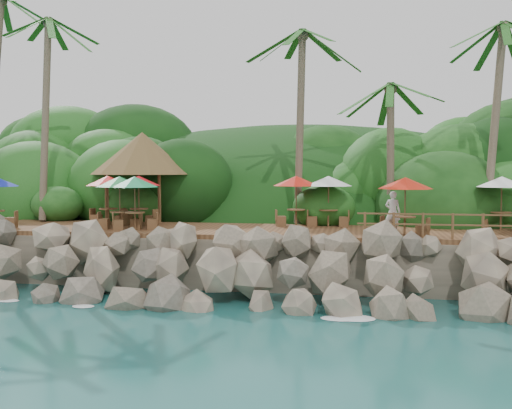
# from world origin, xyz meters

# --- Properties ---
(ground) EXTENTS (140.00, 140.00, 0.00)m
(ground) POSITION_xyz_m (0.00, 0.00, 0.00)
(ground) COLOR #19514F
(ground) RESTS_ON ground
(land_base) EXTENTS (32.00, 25.20, 2.10)m
(land_base) POSITION_xyz_m (0.00, 16.00, 1.05)
(land_base) COLOR gray
(land_base) RESTS_ON ground
(jungle_hill) EXTENTS (44.80, 28.00, 15.40)m
(jungle_hill) POSITION_xyz_m (0.00, 23.50, 0.00)
(jungle_hill) COLOR #143811
(jungle_hill) RESTS_ON ground
(seawall) EXTENTS (29.00, 4.00, 2.30)m
(seawall) POSITION_xyz_m (0.00, 2.00, 1.15)
(seawall) COLOR gray
(seawall) RESTS_ON ground
(terrace) EXTENTS (26.00, 5.00, 0.20)m
(terrace) POSITION_xyz_m (0.00, 6.00, 2.20)
(terrace) COLOR brown
(terrace) RESTS_ON land_base
(jungle_foliage) EXTENTS (44.00, 16.00, 12.00)m
(jungle_foliage) POSITION_xyz_m (0.00, 15.00, 0.00)
(jungle_foliage) COLOR #143811
(jungle_foliage) RESTS_ON ground
(foam_line) EXTENTS (25.20, 0.80, 0.06)m
(foam_line) POSITION_xyz_m (0.00, 0.30, 0.03)
(foam_line) COLOR white
(foam_line) RESTS_ON ground
(palms) EXTENTS (36.45, 7.06, 13.33)m
(palms) POSITION_xyz_m (1.30, 8.88, 11.66)
(palms) COLOR brown
(palms) RESTS_ON ground
(palapa) EXTENTS (5.33, 5.33, 4.60)m
(palapa) POSITION_xyz_m (-6.62, 9.38, 5.79)
(palapa) COLOR brown
(palapa) RESTS_ON ground
(dining_clusters) EXTENTS (25.78, 5.38, 2.36)m
(dining_clusters) POSITION_xyz_m (-0.24, 5.87, 4.26)
(dining_clusters) COLOR brown
(dining_clusters) RESTS_ON terrace
(railing) EXTENTS (8.30, 0.10, 1.00)m
(railing) POSITION_xyz_m (8.60, 3.65, 2.91)
(railing) COLOR brown
(railing) RESTS_ON terrace
(waiter) EXTENTS (0.74, 0.59, 1.76)m
(waiter) POSITION_xyz_m (5.93, 5.53, 3.18)
(waiter) COLOR white
(waiter) RESTS_ON terrace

